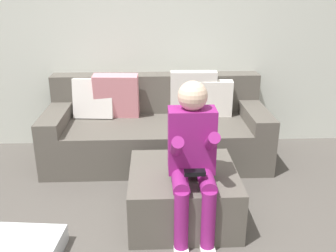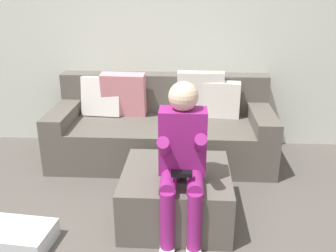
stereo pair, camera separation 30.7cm
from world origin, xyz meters
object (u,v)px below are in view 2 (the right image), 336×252
at_px(ottoman, 176,195).
at_px(person_seated, 182,154).
at_px(storage_bin, 17,236).
at_px(couch_sectional, 162,127).

bearing_deg(ottoman, person_seated, -75.70).
relative_size(ottoman, storage_bin, 1.66).
bearing_deg(couch_sectional, person_seated, -79.97).
relative_size(couch_sectional, person_seated, 1.98).
xyz_separation_m(ottoman, storage_bin, (-1.09, -0.40, -0.13)).
xyz_separation_m(person_seated, storage_bin, (-1.14, -0.22, -0.56)).
bearing_deg(person_seated, ottoman, 104.30).
bearing_deg(ottoman, couch_sectional, 99.34).
bearing_deg(person_seated, storage_bin, -169.08).
height_order(couch_sectional, person_seated, person_seated).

